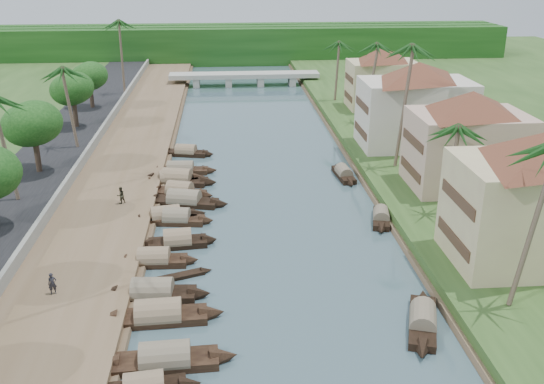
{
  "coord_description": "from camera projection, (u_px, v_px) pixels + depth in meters",
  "views": [
    {
      "loc": [
        -3.99,
        -41.93,
        23.16
      ],
      "look_at": [
        0.34,
        11.68,
        2.0
      ],
      "focal_mm": 40.0,
      "sensor_mm": 36.0,
      "label": 1
    }
  ],
  "objects": [
    {
      "name": "palm_1",
      "position": [
        456.0,
        129.0,
        52.38
      ],
      "size": [
        3.2,
        3.2,
        9.58
      ],
      "color": "brown",
      "rests_on": "ground"
    },
    {
      "name": "palm_3",
      "position": [
        371.0,
        46.0,
        81.31
      ],
      "size": [
        3.2,
        3.2,
        12.25
      ],
      "color": "brown",
      "rests_on": "ground"
    },
    {
      "name": "palm_0",
      "position": [
        539.0,
        150.0,
        36.69
      ],
      "size": [
        3.2,
        3.2,
        12.7
      ],
      "color": "brown",
      "rests_on": "ground"
    },
    {
      "name": "ground",
      "position": [
        280.0,
        270.0,
        47.67
      ],
      "size": [
        220.0,
        220.0,
        0.0
      ],
      "primitive_type": "plane",
      "color": "#3E555D",
      "rests_on": "ground"
    },
    {
      "name": "sampan_2",
      "position": [
        159.0,
        316.0,
        40.87
      ],
      "size": [
        9.21,
        2.35,
        2.38
      ],
      "rotation": [
        0.0,
        0.0,
        0.05
      ],
      "color": "black",
      "rests_on": "ground"
    },
    {
      "name": "palm_7",
      "position": [
        338.0,
        44.0,
        94.56
      ],
      "size": [
        3.2,
        3.2,
        10.68
      ],
      "color": "brown",
      "rests_on": "ground"
    },
    {
      "name": "sampan_8",
      "position": [
        180.0,
        192.0,
        62.09
      ],
      "size": [
        7.55,
        3.9,
        2.28
      ],
      "rotation": [
        0.0,
        0.0,
        -0.31
      ],
      "color": "black",
      "rests_on": "ground"
    },
    {
      "name": "palm_8",
      "position": [
        119.0,
        23.0,
        97.26
      ],
      "size": [
        3.2,
        3.2,
        13.31
      ],
      "color": "brown",
      "rests_on": "ground"
    },
    {
      "name": "sampan_16",
      "position": [
        344.0,
        174.0,
        67.3
      ],
      "size": [
        1.96,
        7.3,
        1.82
      ],
      "rotation": [
        0.0,
        0.0,
        1.66
      ],
      "color": "black",
      "rests_on": "ground"
    },
    {
      "name": "tree_6",
      "position": [
        451.0,
        96.0,
        74.67
      ],
      "size": [
        4.56,
        4.56,
        7.59
      ],
      "color": "#402F24",
      "rests_on": "ground"
    },
    {
      "name": "bridge",
      "position": [
        244.0,
        77.0,
        113.82
      ],
      "size": [
        28.0,
        4.0,
        2.4
      ],
      "color": "#A1A297",
      "rests_on": "ground"
    },
    {
      "name": "tree_5",
      "position": [
        89.0,
        77.0,
        90.73
      ],
      "size": [
        4.91,
        4.91,
        6.71
      ],
      "color": "#402F24",
      "rests_on": "ground"
    },
    {
      "name": "treeline",
      "position": [
        240.0,
        44.0,
        138.96
      ],
      "size": [
        120.0,
        14.0,
        8.0
      ],
      "color": "#123B10",
      "rests_on": "ground"
    },
    {
      "name": "road",
      "position": [
        32.0,
        182.0,
        64.13
      ],
      "size": [
        8.0,
        180.0,
        1.4
      ],
      "primitive_type": "cube",
      "color": "black",
      "rests_on": "ground"
    },
    {
      "name": "canoe_2",
      "position": [
        185.0,
        169.0,
        69.62
      ],
      "size": [
        6.05,
        1.09,
        0.88
      ],
      "rotation": [
        0.0,
        0.0,
        0.04
      ],
      "color": "black",
      "rests_on": "ground"
    },
    {
      "name": "sampan_0",
      "position": [
        165.0,
        360.0,
        36.43
      ],
      "size": [
        9.01,
        2.3,
        2.33
      ],
      "rotation": [
        0.0,
        0.0,
        0.05
      ],
      "color": "black",
      "rests_on": "ground"
    },
    {
      "name": "right_bank",
      "position": [
        433.0,
        172.0,
        67.42
      ],
      "size": [
        16.0,
        180.0,
        1.2
      ],
      "primitive_type": "cube",
      "color": "#29451B",
      "rests_on": "ground"
    },
    {
      "name": "sampan_3",
      "position": [
        153.0,
        293.0,
        43.6
      ],
      "size": [
        8.7,
        2.37,
        2.3
      ],
      "rotation": [
        0.0,
        0.0,
        -0.07
      ],
      "color": "black",
      "rests_on": "ground"
    },
    {
      "name": "palm_6",
      "position": [
        67.0,
        70.0,
        70.02
      ],
      "size": [
        3.2,
        3.2,
        11.0
      ],
      "color": "brown",
      "rests_on": "ground"
    },
    {
      "name": "person_far",
      "position": [
        121.0,
        195.0,
        58.0
      ],
      "size": [
        1.03,
        1.0,
        1.67
      ],
      "primitive_type": "imported",
      "rotation": [
        0.0,
        0.0,
        3.8
      ],
      "color": "#2B2B1E",
      "rests_on": "left_bank"
    },
    {
      "name": "building_distant",
      "position": [
        382.0,
        77.0,
        91.54
      ],
      "size": [
        12.62,
        12.62,
        9.2
      ],
      "color": "#CEC08A",
      "rests_on": "right_bank"
    },
    {
      "name": "sampan_9",
      "position": [
        184.0,
        201.0,
        59.92
      ],
      "size": [
        9.38,
        3.95,
        2.32
      ],
      "rotation": [
        0.0,
        0.0,
        -0.24
      ],
      "color": "black",
      "rests_on": "ground"
    },
    {
      "name": "person_near",
      "position": [
        52.0,
        284.0,
        42.5
      ],
      "size": [
        0.68,
        0.56,
        1.6
      ],
      "primitive_type": "imported",
      "rotation": [
        0.0,
        0.0,
        0.35
      ],
      "color": "#24232A",
      "rests_on": "left_bank"
    },
    {
      "name": "tree_3",
      "position": [
        33.0,
        124.0,
        63.24
      ],
      "size": [
        5.54,
        5.54,
        7.55
      ],
      "color": "#402F24",
      "rests_on": "ground"
    },
    {
      "name": "building_near",
      "position": [
        537.0,
        197.0,
        44.9
      ],
      "size": [
        14.85,
        14.85,
        10.2
      ],
      "color": "#CEC08A",
      "rests_on": "right_bank"
    },
    {
      "name": "sampan_5",
      "position": [
        178.0,
        241.0,
        51.45
      ],
      "size": [
        7.05,
        2.34,
        2.22
      ],
      "rotation": [
        0.0,
        0.0,
        0.09
      ],
      "color": "black",
      "rests_on": "ground"
    },
    {
      "name": "sampan_4",
      "position": [
        154.0,
        260.0,
        48.35
      ],
      "size": [
        7.34,
        1.98,
        2.09
      ],
      "rotation": [
        0.0,
        0.0,
        -0.04
      ],
      "color": "black",
      "rests_on": "ground"
    },
    {
      "name": "building_mid",
      "position": [
        468.0,
        139.0,
        59.91
      ],
      "size": [
        14.11,
        14.11,
        9.7
      ],
      "color": "tan",
      "rests_on": "right_bank"
    },
    {
      "name": "sampan_11",
      "position": [
        177.0,
        180.0,
        65.45
      ],
      "size": [
        9.23,
        3.88,
        2.54
      ],
      "rotation": [
        0.0,
        0.0,
        -0.22
      ],
      "color": "black",
      "rests_on": "ground"
    },
    {
      "name": "retaining_wall",
      "position": [
        73.0,
        175.0,
        64.21
      ],
      "size": [
        0.4,
        180.0,
        1.1
      ],
      "primitive_type": "cube",
      "color": "slate",
      "rests_on": "left_bank"
    },
    {
      "name": "tree_4",
      "position": [
        72.0,
        89.0,
        80.26
      ],
      "size": [
        5.06,
        5.06,
        7.24
      ],
      "color": "#402F24",
      "rests_on": "ground"
    },
    {
      "name": "sampan_15",
      "position": [
        381.0,
        217.0,
        56.17
      ],
      "size": [
        2.82,
        6.65,
        1.81
      ],
      "rotation": [
        0.0,
        0.0,
        1.33
      ],
      "color": "black",
      "rests_on": "ground"
    },
    {
      "name": "sampan_12",
      "position": [
        181.0,
        170.0,
        68.56
      ],
      "size": [
        8.63,
        2.1,
        2.05
      ],
      "rotation": [
        0.0,
        0.0,
        -0.07
      ],
      "color": "black",
      "rests_on": "ground"
    },
    {
      "name": "sampan_6",
      "position": [
        177.0,
        219.0,
        55.8
      ],
      "size": [
        7.19,
        2.51,
        2.12
      ],
      "rotation": [
        0.0,
        0.0,
        -0.13
      ],
      "color": "black",
      "rests_on": "ground"
    },
    {
      "name": "sampan_7",
      "position": [
        166.0,
        217.0,
        56.27
      ],
      "size": [
        7.98,
        3.23,
        2.1
      ],
      "rotation": [
        0.0,
        0.0,
        0.22
      ],
      "color": "black",
      "rests_on": "ground"
    },
    {
      "name": "building_far",
      "position": [
        416.0,
        104.0,
        72.73
      ],
      "size": [
        15.59,
        15.59,
        10.2
      ],
      "color": "beige",
      "rests_on": "right_bank"
    },
    {
      "name": "palm_2",
      "position": [
        406.0,
        49.0,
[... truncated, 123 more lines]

